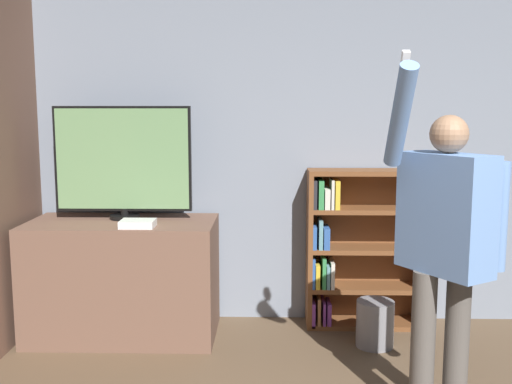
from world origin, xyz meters
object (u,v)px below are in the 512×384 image
object	(u,v)px
television	(123,161)
game_console	(138,224)
person	(445,238)
waste_bin	(375,324)
bookshelf	(355,248)

from	to	relation	value
television	game_console	world-z (taller)	television
person	waste_bin	size ratio (longest dim) A/B	5.90
bookshelf	game_console	bearing A→B (deg)	-163.42
bookshelf	waste_bin	bearing A→B (deg)	-77.50
waste_bin	game_console	bearing A→B (deg)	-178.52
bookshelf	person	distance (m)	1.52
game_console	television	bearing A→B (deg)	118.17
game_console	waste_bin	size ratio (longest dim) A/B	0.71
television	waste_bin	bearing A→B (deg)	-8.35
person	waste_bin	world-z (taller)	person
waste_bin	television	bearing A→B (deg)	171.65
bookshelf	waste_bin	world-z (taller)	bookshelf
television	game_console	bearing A→B (deg)	-61.83
game_console	person	world-z (taller)	person
bookshelf	person	size ratio (longest dim) A/B	0.62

